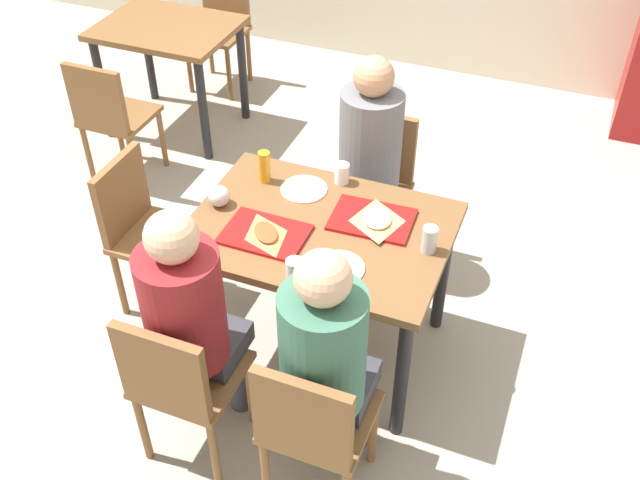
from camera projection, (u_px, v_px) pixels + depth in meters
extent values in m
cube|color=#9E998E|center=(320.00, 345.00, 3.72)|extent=(10.00, 10.00, 0.02)
cube|color=brown|center=(320.00, 230.00, 3.23)|extent=(1.14, 0.83, 0.04)
cylinder|color=black|center=(189.00, 314.00, 3.37)|extent=(0.06, 0.06, 0.73)
cylinder|color=black|center=(401.00, 378.00, 3.09)|extent=(0.06, 0.06, 0.73)
cylinder|color=black|center=(255.00, 224.00, 3.88)|extent=(0.06, 0.06, 0.73)
cylinder|color=black|center=(443.00, 272.00, 3.59)|extent=(0.06, 0.06, 0.73)
cube|color=brown|center=(192.00, 375.00, 3.01)|extent=(0.40, 0.40, 0.03)
cube|color=brown|center=(162.00, 373.00, 2.74)|extent=(0.38, 0.04, 0.40)
cylinder|color=brown|center=(183.00, 368.00, 3.32)|extent=(0.04, 0.04, 0.42)
cylinder|color=brown|center=(251.00, 391.00, 3.23)|extent=(0.04, 0.04, 0.42)
cylinder|color=brown|center=(143.00, 427.00, 3.08)|extent=(0.04, 0.04, 0.42)
cylinder|color=brown|center=(214.00, 453.00, 2.99)|extent=(0.04, 0.04, 0.42)
cube|color=brown|center=(321.00, 417.00, 2.85)|extent=(0.40, 0.40, 0.03)
cube|color=brown|center=(302.00, 419.00, 2.58)|extent=(0.38, 0.04, 0.40)
cylinder|color=brown|center=(299.00, 406.00, 3.16)|extent=(0.04, 0.04, 0.42)
cylinder|color=brown|center=(373.00, 431.00, 3.07)|extent=(0.04, 0.04, 0.42)
cylinder|color=brown|center=(265.00, 471.00, 2.92)|extent=(0.04, 0.04, 0.42)
cube|color=brown|center=(369.00, 197.00, 3.94)|extent=(0.40, 0.40, 0.03)
cube|color=brown|center=(381.00, 146.00, 3.93)|extent=(0.38, 0.04, 0.40)
cylinder|color=brown|center=(387.00, 255.00, 3.92)|extent=(0.04, 0.04, 0.42)
cylinder|color=brown|center=(328.00, 240.00, 4.01)|extent=(0.04, 0.04, 0.42)
cylinder|color=brown|center=(405.00, 219.00, 4.16)|extent=(0.04, 0.04, 0.42)
cylinder|color=brown|center=(349.00, 205.00, 4.25)|extent=(0.04, 0.04, 0.42)
cube|color=brown|center=(159.00, 237.00, 3.68)|extent=(0.40, 0.40, 0.03)
cube|color=brown|center=(122.00, 195.00, 3.59)|extent=(0.04, 0.38, 0.40)
cylinder|color=brown|center=(210.00, 258.00, 3.90)|extent=(0.04, 0.04, 0.42)
cylinder|color=brown|center=(178.00, 300.00, 3.66)|extent=(0.04, 0.04, 0.42)
cylinder|color=brown|center=(155.00, 243.00, 3.99)|extent=(0.04, 0.04, 0.42)
cylinder|color=brown|center=(120.00, 283.00, 3.75)|extent=(0.04, 0.04, 0.42)
cylinder|color=#383842|center=(207.00, 362.00, 3.33)|extent=(0.10, 0.10, 0.45)
cylinder|color=#383842|center=(238.00, 373.00, 3.29)|extent=(0.10, 0.10, 0.45)
cube|color=#383842|center=(205.00, 342.00, 3.06)|extent=(0.32, 0.28, 0.10)
cylinder|color=maroon|center=(183.00, 307.00, 2.78)|extent=(0.32, 0.32, 0.52)
sphere|color=#DBAD89|center=(171.00, 237.00, 2.55)|extent=(0.20, 0.20, 0.20)
cylinder|color=#383842|center=(323.00, 400.00, 3.17)|extent=(0.10, 0.10, 0.45)
cylinder|color=#383842|center=(358.00, 411.00, 3.12)|extent=(0.10, 0.10, 0.45)
cube|color=#383842|center=(333.00, 382.00, 2.90)|extent=(0.32, 0.28, 0.10)
cylinder|color=#386651|center=(323.00, 349.00, 2.62)|extent=(0.32, 0.32, 0.52)
sphere|color=#DBAD89|center=(323.00, 278.00, 2.39)|extent=(0.20, 0.20, 0.20)
cylinder|color=#383842|center=(367.00, 256.00, 3.89)|extent=(0.10, 0.10, 0.45)
cylinder|color=#383842|center=(339.00, 249.00, 3.94)|extent=(0.10, 0.10, 0.45)
cube|color=#383842|center=(361.00, 201.00, 3.81)|extent=(0.32, 0.28, 0.10)
cylinder|color=slate|center=(371.00, 139.00, 3.68)|extent=(0.32, 0.32, 0.52)
sphere|color=tan|center=(374.00, 76.00, 3.46)|extent=(0.20, 0.20, 0.20)
cube|color=#B21414|center=(265.00, 234.00, 3.17)|extent=(0.36, 0.26, 0.02)
cube|color=#B21414|center=(372.00, 219.00, 3.25)|extent=(0.37, 0.28, 0.02)
cylinder|color=white|center=(304.00, 189.00, 3.43)|extent=(0.22, 0.22, 0.01)
cylinder|color=white|center=(338.00, 268.00, 3.01)|extent=(0.22, 0.22, 0.01)
pyramid|color=#C68C47|center=(266.00, 234.00, 3.15)|extent=(0.25, 0.26, 0.01)
ellipsoid|color=#B74723|center=(266.00, 232.00, 3.14)|extent=(0.17, 0.18, 0.01)
pyramid|color=#DBAD60|center=(377.00, 220.00, 3.22)|extent=(0.25, 0.27, 0.01)
ellipsoid|color=#D8C67F|center=(377.00, 218.00, 3.22)|extent=(0.17, 0.19, 0.01)
cylinder|color=white|center=(342.00, 173.00, 3.44)|extent=(0.07, 0.07, 0.10)
cylinder|color=white|center=(294.00, 270.00, 2.93)|extent=(0.07, 0.07, 0.10)
cylinder|color=#B7BCC6|center=(429.00, 239.00, 3.06)|extent=(0.07, 0.07, 0.12)
cylinder|color=orange|center=(265.00, 167.00, 3.43)|extent=(0.06, 0.06, 0.16)
sphere|color=silver|center=(219.00, 196.00, 3.31)|extent=(0.10, 0.10, 0.10)
cube|color=brown|center=(167.00, 28.00, 4.85)|extent=(0.90, 0.70, 0.04)
cylinder|color=black|center=(103.00, 89.00, 5.00)|extent=(0.06, 0.06, 0.73)
cylinder|color=black|center=(203.00, 111.00, 4.78)|extent=(0.06, 0.06, 0.73)
cylinder|color=black|center=(148.00, 54.00, 5.41)|extent=(0.06, 0.06, 0.73)
cylinder|color=black|center=(243.00, 72.00, 5.19)|extent=(0.06, 0.06, 0.73)
cube|color=brown|center=(120.00, 116.00, 4.59)|extent=(0.40, 0.40, 0.03)
cube|color=brown|center=(96.00, 99.00, 4.32)|extent=(0.38, 0.04, 0.40)
cylinder|color=brown|center=(118.00, 128.00, 4.90)|extent=(0.04, 0.04, 0.42)
cylinder|color=brown|center=(162.00, 139.00, 4.80)|extent=(0.04, 0.04, 0.42)
cylinder|color=brown|center=(88.00, 155.00, 4.66)|extent=(0.04, 0.04, 0.42)
cylinder|color=brown|center=(134.00, 166.00, 4.56)|extent=(0.04, 0.04, 0.42)
cube|color=brown|center=(217.00, 33.00, 5.51)|extent=(0.40, 0.40, 0.03)
cylinder|color=brown|center=(229.00, 74.00, 5.49)|extent=(0.04, 0.04, 0.42)
cylinder|color=brown|center=(189.00, 67.00, 5.58)|extent=(0.04, 0.04, 0.42)
cylinder|color=brown|center=(249.00, 55.00, 5.73)|extent=(0.04, 0.04, 0.42)
cylinder|color=brown|center=(210.00, 48.00, 5.82)|extent=(0.04, 0.04, 0.42)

